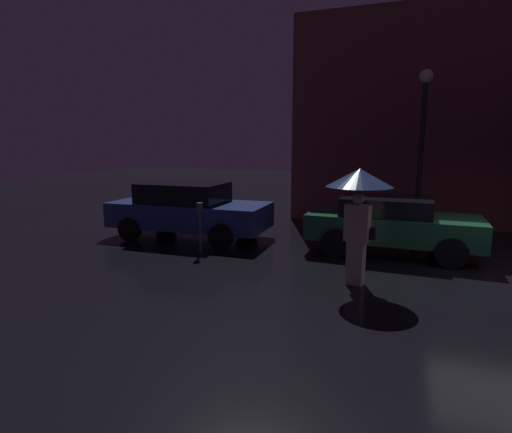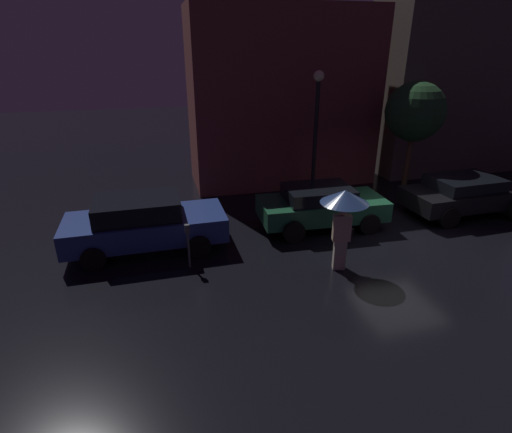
{
  "view_description": "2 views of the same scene",
  "coord_description": "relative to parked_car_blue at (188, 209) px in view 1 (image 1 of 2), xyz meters",
  "views": [
    {
      "loc": [
        -2.1,
        -8.44,
        2.57
      ],
      "look_at": [
        -5.21,
        0.23,
        0.91
      ],
      "focal_mm": 28.0,
      "sensor_mm": 36.0,
      "label": 1
    },
    {
      "loc": [
        -7.04,
        -9.35,
        5.34
      ],
      "look_at": [
        -4.6,
        0.34,
        1.05
      ],
      "focal_mm": 28.0,
      "sensor_mm": 36.0,
      "label": 2
    }
  ],
  "objects": [
    {
      "name": "parked_car_green",
      "position": [
        5.37,
        0.18,
        -0.07
      ],
      "size": [
        3.98,
        1.93,
        1.34
      ],
      "rotation": [
        0.0,
        0.0,
        -0.04
      ],
      "color": "#1E5638",
      "rests_on": "ground"
    },
    {
      "name": "ground_plane",
      "position": [
        7.59,
        -1.26,
        -0.79
      ],
      "size": [
        60.0,
        60.0,
        0.0
      ],
      "primitive_type": "plane",
      "color": "black"
    },
    {
      "name": "parked_car_blue",
      "position": [
        0.0,
        0.0,
        0.0
      ],
      "size": [
        4.41,
        2.0,
        1.52
      ],
      "rotation": [
        0.0,
        0.0,
        0.02
      ],
      "color": "navy",
      "rests_on": "ground"
    },
    {
      "name": "pedestrian_with_umbrella",
      "position": [
        4.83,
        -2.39,
        0.95
      ],
      "size": [
        1.18,
        1.18,
        2.15
      ],
      "rotation": [
        0.0,
        0.0,
        2.89
      ],
      "color": "beige",
      "rests_on": "ground"
    },
    {
      "name": "street_lamp_near",
      "position": [
        6.02,
        2.53,
        2.18
      ],
      "size": [
        0.37,
        0.37,
        4.59
      ],
      "color": "black",
      "rests_on": "ground"
    },
    {
      "name": "building_facade_left",
      "position": [
        5.63,
        5.24,
        2.59
      ],
      "size": [
        7.32,
        3.0,
        6.76
      ],
      "color": "brown",
      "rests_on": "ground"
    },
    {
      "name": "parking_meter",
      "position": [
        1.09,
        -1.38,
        -0.03
      ],
      "size": [
        0.12,
        0.1,
        1.22
      ],
      "color": "#4C5154",
      "rests_on": "ground"
    }
  ]
}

